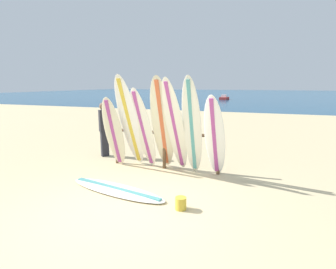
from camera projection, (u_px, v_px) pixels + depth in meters
ground_plane at (120, 212)px, 4.75m from camera, size 120.00×120.00×0.00m
ocean_water at (251, 94)px, 58.46m from camera, size 120.00×80.00×0.01m
surfboard_rack at (164, 142)px, 7.06m from camera, size 3.01×0.09×1.13m
surfboard_leaning_far_left at (114, 132)px, 7.13m from camera, size 0.63×0.67×1.94m
surfboard_leaning_left at (130, 123)px, 6.97m from camera, size 0.60×1.14×2.50m
surfboard_leaning_center_left at (144, 129)px, 6.91m from camera, size 0.69×0.95×2.18m
surfboard_leaning_center at (162, 125)px, 6.67m from camera, size 0.66×1.22×2.47m
surfboard_leaning_center_right at (175, 127)px, 6.51m from camera, size 0.59×1.23×2.43m
surfboard_leaning_right at (192, 127)px, 6.36m from camera, size 0.50×0.86×2.47m
surfboard_leaning_far_right at (215, 137)px, 6.29m from camera, size 0.63×0.78×2.04m
surfboard_lying_on_sand at (116, 189)px, 5.65m from camera, size 2.52×1.07×0.08m
beachgoer_standing at (104, 127)px, 8.23m from camera, size 0.31×0.32×1.70m
small_boat_offshore at (224, 98)px, 38.33m from camera, size 1.22×2.10×0.71m
sand_bucket at (181, 203)px, 4.82m from camera, size 0.21×0.21×0.23m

